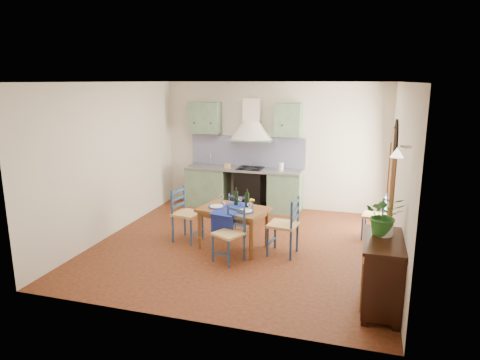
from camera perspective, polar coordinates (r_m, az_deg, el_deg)
name	(u,v)px	position (r m, az deg, el deg)	size (l,w,h in m)	color
floor	(242,245)	(7.60, 0.28, -8.69)	(5.00, 5.00, 0.00)	#43170E
back_wall	(251,162)	(9.55, 1.43, 2.42)	(5.00, 0.96, 2.80)	beige
right_wall	(398,177)	(7.22, 20.31, 0.43)	(0.26, 5.00, 2.80)	beige
left_wall	(112,160)	(8.24, -16.67, 2.62)	(0.04, 5.00, 2.80)	beige
ceiling	(242,82)	(7.05, 0.30, 12.98)	(5.00, 5.00, 0.01)	white
dining_table	(233,213)	(7.28, -0.88, -4.41)	(1.24, 0.97, 1.03)	brown
chair_near	(230,234)	(6.83, -1.36, -7.18)	(0.55, 0.55, 0.88)	navy
chair_far	(240,213)	(7.99, -0.03, -4.41)	(0.40, 0.40, 0.81)	navy
chair_left	(186,214)	(7.73, -7.22, -4.51)	(0.52, 0.52, 0.96)	navy
chair_right	(285,225)	(7.09, 6.02, -6.05)	(0.50, 0.50, 0.97)	navy
chair_spare	(376,216)	(8.13, 17.64, -4.62)	(0.45, 0.45, 0.83)	navy
sideboard	(381,271)	(5.71, 18.33, -11.51)	(0.50, 1.05, 0.94)	black
potted_plant	(384,215)	(5.62, 18.70, -4.46)	(0.47, 0.40, 0.52)	#266223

